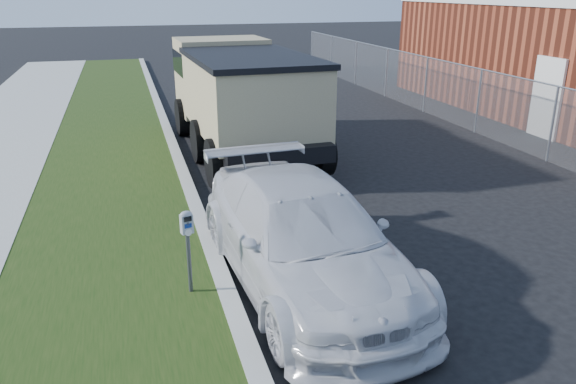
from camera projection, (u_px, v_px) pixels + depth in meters
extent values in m
plane|color=black|center=(396.00, 268.00, 8.41)|extent=(120.00, 120.00, 0.00)
cube|color=#999991|center=(204.00, 231.00, 9.51)|extent=(0.25, 50.00, 0.15)
cube|color=#19320D|center=(105.00, 242.00, 9.09)|extent=(3.00, 50.00, 0.13)
plane|color=slate|center=(478.00, 101.00, 15.99)|extent=(0.00, 30.00, 30.00)
cylinder|color=gray|center=(482.00, 69.00, 15.68)|extent=(0.04, 30.00, 0.04)
cylinder|color=gray|center=(552.00, 125.00, 13.28)|extent=(0.06, 0.06, 1.80)
cylinder|color=gray|center=(478.00, 101.00, 15.99)|extent=(0.06, 0.06, 1.80)
cylinder|color=gray|center=(426.00, 85.00, 18.69)|extent=(0.06, 0.06, 1.80)
cylinder|color=gray|center=(386.00, 73.00, 21.40)|extent=(0.06, 0.06, 1.80)
cylinder|color=gray|center=(356.00, 63.00, 24.11)|extent=(0.06, 0.06, 1.80)
cylinder|color=gray|center=(332.00, 55.00, 26.81)|extent=(0.06, 0.06, 1.80)
cylinder|color=gray|center=(312.00, 49.00, 29.52)|extent=(0.06, 0.06, 1.80)
cube|color=silver|center=(513.00, 0.00, 16.35)|extent=(0.06, 14.00, 0.30)
cube|color=silver|center=(546.00, 98.00, 15.40)|extent=(0.08, 1.10, 2.20)
cylinder|color=#3F4247|center=(189.00, 264.00, 7.37)|extent=(0.07, 0.07, 0.85)
cube|color=gray|center=(187.00, 224.00, 7.17)|extent=(0.17, 0.14, 0.26)
ellipsoid|color=gray|center=(186.00, 215.00, 7.13)|extent=(0.18, 0.14, 0.10)
cube|color=black|center=(188.00, 219.00, 7.10)|extent=(0.10, 0.03, 0.07)
cube|color=navy|center=(188.00, 226.00, 7.13)|extent=(0.09, 0.03, 0.06)
cylinder|color=silver|center=(189.00, 233.00, 7.16)|extent=(0.09, 0.03, 0.09)
cube|color=#3F4247|center=(188.00, 224.00, 7.12)|extent=(0.03, 0.01, 0.04)
imported|color=silver|center=(304.00, 236.00, 7.74)|extent=(2.33, 5.10, 1.45)
cube|color=black|center=(243.00, 123.00, 14.08)|extent=(2.52, 6.68, 0.36)
cube|color=#9C8D65|center=(222.00, 76.00, 15.90)|extent=(2.49, 1.95, 2.06)
cube|color=black|center=(221.00, 61.00, 15.76)|extent=(2.52, 1.97, 0.62)
cube|color=#9C8D65|center=(251.00, 95.00, 13.05)|extent=(2.64, 4.42, 1.65)
cube|color=black|center=(250.00, 58.00, 12.76)|extent=(2.75, 4.53, 0.12)
cube|color=black|center=(216.00, 102.00, 17.09)|extent=(2.48, 0.25, 0.31)
cylinder|color=black|center=(183.00, 117.00, 15.83)|extent=(0.37, 1.04, 1.03)
cylinder|color=black|center=(264.00, 112.00, 16.53)|extent=(0.37, 1.04, 1.03)
cylinder|color=black|center=(200.00, 141.00, 13.35)|extent=(0.37, 1.04, 1.03)
cylinder|color=black|center=(294.00, 133.00, 14.05)|extent=(0.37, 1.04, 1.03)
cylinder|color=black|center=(216.00, 163.00, 11.69)|extent=(0.37, 1.04, 1.03)
cylinder|color=black|center=(322.00, 153.00, 12.40)|extent=(0.37, 1.04, 1.03)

